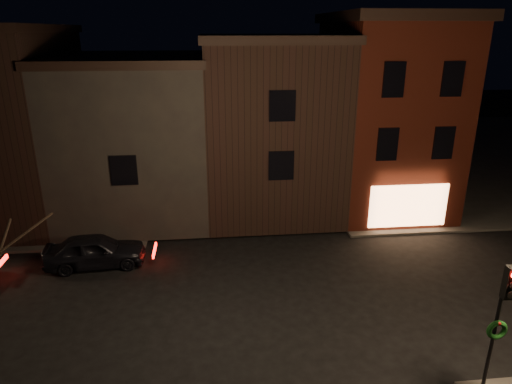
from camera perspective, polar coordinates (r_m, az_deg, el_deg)
ground at (r=17.94m, az=0.89°, el=-13.32°), size 120.00×120.00×0.00m
sidewalk_far_right at (r=42.34m, az=25.31°, el=4.48°), size 30.00×30.00×0.12m
corner_building at (r=26.69m, az=15.93°, el=9.49°), size 6.50×8.50×10.50m
row_building_a at (r=26.13m, az=1.45°, el=8.76°), size 7.30×10.30×9.40m
row_building_b at (r=26.30m, az=-14.55°, el=7.10°), size 7.80×10.30×8.40m
traffic_signal at (r=13.89m, az=28.33°, el=-13.02°), size 0.58×0.38×4.05m
parked_car_a at (r=21.12m, az=-19.45°, el=-6.92°), size 4.36×2.04×1.44m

